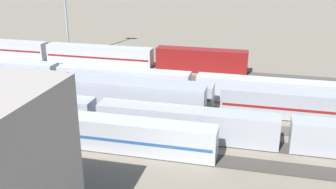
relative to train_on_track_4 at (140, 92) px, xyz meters
The scene contains 13 objects.
ground_plane 3.24m from the train_on_track_4, 80.60° to the right, with size 400.00×400.00×0.00m, color #756B5B.
track_bed_0 20.10m from the train_on_track_4, 88.81° to the right, with size 140.00×2.80×0.12m, color #4C443D.
track_bed_1 15.13m from the train_on_track_4, 88.42° to the right, with size 140.00×2.80×0.12m, color #4C443D.
track_bed_2 10.20m from the train_on_track_4, 87.63° to the right, with size 140.00×2.80×0.12m, color #4C443D.
track_bed_3 5.38m from the train_on_track_4, 85.27° to the right, with size 140.00×2.80×0.12m, color #4C443D.
track_bed_4 2.00m from the train_on_track_4, ahead, with size 140.00×2.80×0.12m, color #4C443D.
track_bed_5 5.38m from the train_on_track_4, 85.27° to the left, with size 140.00×2.80×0.12m, color #4C443D.
track_bed_6 10.20m from the train_on_track_4, 87.63° to the left, with size 140.00×2.80×0.12m, color #3D3833.
track_bed_7 15.13m from the train_on_track_4, 88.42° to the left, with size 140.00×2.80×0.12m, color #3D3833.
train_on_track_4 is the anchor object (origin of this frame).
train_on_track_6 10.81m from the train_on_track_4, 67.70° to the left, with size 139.00×3.00×4.40m.
train_on_track_3 7.73m from the train_on_track_4, 40.29° to the right, with size 114.80×3.00×4.40m.
train_on_track_0 26.56m from the train_on_track_4, 48.84° to the right, with size 66.40×3.06×4.40m.
Camera 1 is at (-18.50, 57.15, 22.39)m, focal length 42.03 mm.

